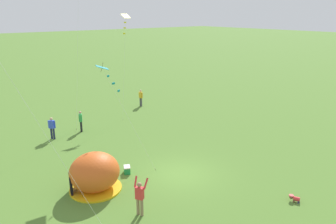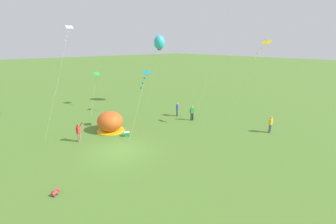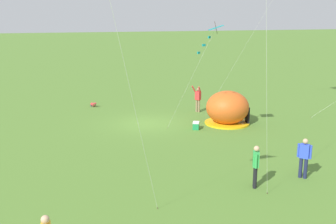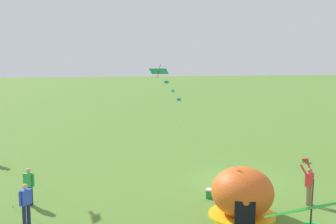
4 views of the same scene
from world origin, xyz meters
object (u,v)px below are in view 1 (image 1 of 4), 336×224
Objects in this scene: person_strolling at (141,97)px; person_far_back at (81,120)px; toddler_crawling at (295,198)px; person_with_toddler at (52,127)px; popup_tent at (95,173)px; cooler_box at (127,170)px; kite_teal at (105,73)px; person_arms_raised at (140,196)px; kite_yellow at (125,21)px.

person_far_back is (-7.94, -3.11, 0.00)m from person_strolling.
toddler_crawling is 0.32× the size of person_with_toddler.
person_with_toddler is at bearing 84.10° from popup_tent.
person_strolling reaches higher than toddler_crawling.
cooler_box is at bearing -80.05° from person_with_toddler.
person_strolling reaches higher than cooler_box.
kite_teal is at bearing -74.69° from person_with_toddler.
person_with_toddler is (-6.44, 16.21, 0.79)m from toddler_crawling.
person_strolling is at bearing 78.73° from toddler_crawling.
kite_teal reaches higher than cooler_box.
popup_tent is at bearing 99.32° from person_arms_raised.
cooler_box is 0.37× the size of person_with_toddler.
person_far_back is at bearing 77.62° from person_arms_raised.
cooler_box is at bearing 66.07° from person_arms_raised.
kite_yellow is (9.05, 15.33, 7.45)m from person_arms_raised.
person_with_toddler is 7.74m from kite_teal.
person_strolling is at bearing 17.67° from person_with_toddler.
cooler_box is at bearing 12.71° from popup_tent.
person_far_back reaches higher than cooler_box.
popup_tent is at bearing -167.29° from cooler_box.
person_with_toddler is at bearing 88.43° from person_arms_raised.
person_strolling is (11.23, 12.03, -0.03)m from popup_tent.
popup_tent reaches higher than person_strolling.
kite_yellow reaches higher than person_far_back.
popup_tent is at bearing -95.90° from person_with_toddler.
person_arms_raised reaches higher than cooler_box.
toddler_crawling is 0.32× the size of person_strolling.
popup_tent is 1.63× the size of person_strolling.
person_strolling is at bearing 46.98° from popup_tent.
person_arms_raised is 19.30m from kite_yellow.
kite_yellow is (7.11, 8.99, 2.70)m from kite_teal.
person_strolling is 10.84m from person_with_toddler.
kite_yellow is at bearing 50.96° from popup_tent.
toddler_crawling is 17.46m from person_with_toddler.
toddler_crawling is (5.00, -8.00, -0.04)m from cooler_box.
kite_teal is (2.51, 2.87, 4.75)m from popup_tent.
person_strolling is (8.88, 11.50, 0.74)m from cooler_box.
person_strolling is 13.52m from kite_teal.
person_far_back is at bearing -158.59° from person_strolling.
popup_tent is 6.09m from kite_teal.
kite_teal is (1.94, 6.34, 4.75)m from person_arms_raised.
person_with_toddler is (0.33, 12.21, -0.03)m from person_arms_raised.
person_far_back is at bearing 4.24° from person_with_toddler.
kite_yellow is at bearing 19.70° from person_with_toddler.
popup_tent is 1.49× the size of person_arms_raised.
popup_tent reaches higher than toddler_crawling.
popup_tent is 4.38× the size of cooler_box.
person_arms_raised is 1.10× the size of person_with_toddler.
person_strolling is at bearing 21.41° from person_far_back.
kite_yellow reaches higher than person_arms_raised.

